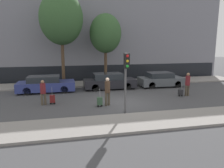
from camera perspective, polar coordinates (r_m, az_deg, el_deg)
ground_plane at (r=14.54m, az=2.36°, el=-4.94°), size 80.00×80.00×0.00m
sidewalk_near at (r=11.12m, az=7.46°, el=-9.72°), size 28.00×2.50×0.12m
sidewalk_far at (r=21.19m, az=-2.55°, el=0.22°), size 28.00×3.00×0.12m
building_facade at (r=24.19m, az=-4.10°, el=12.63°), size 28.00×2.43×9.50m
parked_car_0 at (r=18.37m, az=-16.91°, el=-0.09°), size 4.48×1.87×1.31m
parked_car_1 at (r=18.77m, az=-0.72°, el=0.66°), size 4.41×1.71×1.36m
parked_car_2 at (r=20.31m, az=12.58°, el=1.10°), size 3.96×1.83×1.29m
pedestrian_left at (r=14.52m, az=-17.58°, el=-1.77°), size 0.35×0.34×1.61m
trolley_left at (r=14.66m, az=-15.30°, el=-3.76°), size 0.34×0.29×1.13m
pedestrian_center at (r=13.71m, az=-1.20°, el=-1.49°), size 0.34×0.34×1.79m
trolley_center at (r=13.62m, az=-3.22°, el=-4.47°), size 0.34×0.29×1.14m
pedestrian_right at (r=17.16m, az=19.15°, el=0.30°), size 0.35×0.34×1.75m
trolley_right at (r=16.97m, az=17.50°, el=-2.04°), size 0.34×0.29×1.06m
traffic_light at (r=11.72m, az=3.72°, el=3.36°), size 0.28×0.47×3.39m
bare_tree_near_crossing at (r=20.13m, az=-13.13°, el=16.37°), size 3.76×3.76×8.19m
bare_tree_down_street at (r=20.91m, az=-1.73°, el=13.01°), size 2.97×2.97×6.48m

